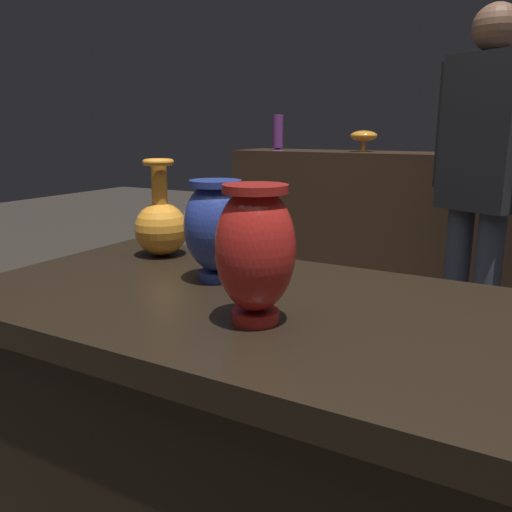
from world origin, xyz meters
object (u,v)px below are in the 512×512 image
at_px(vase_tall_behind, 161,224).
at_px(vase_centerpiece, 255,249).
at_px(shelf_vase_center, 454,137).
at_px(visitor_center_back, 481,174).
at_px(vase_left_accent, 216,226).
at_px(shelf_vase_far_left, 278,133).
at_px(shelf_vase_left, 364,136).

bearing_deg(vase_tall_behind, vase_centerpiece, -34.03).
height_order(shelf_vase_center, visitor_center_back, visitor_center_back).
bearing_deg(visitor_center_back, vase_left_accent, 104.18).
distance_m(vase_tall_behind, visitor_center_back, 1.47).
xyz_separation_m(vase_centerpiece, shelf_vase_far_left, (-1.10, 2.23, 0.17)).
relative_size(vase_tall_behind, shelf_vase_left, 1.56).
relative_size(vase_tall_behind, visitor_center_back, 0.15).
height_order(shelf_vase_far_left, shelf_vase_center, shelf_vase_far_left).
bearing_deg(vase_tall_behind, shelf_vase_far_left, 108.60).
distance_m(vase_left_accent, shelf_vase_far_left, 2.24).
height_order(vase_centerpiece, shelf_vase_left, shelf_vase_left).
bearing_deg(shelf_vase_center, vase_tall_behind, -101.51).
xyz_separation_m(vase_tall_behind, shelf_vase_center, (0.39, 1.92, 0.20)).
xyz_separation_m(vase_left_accent, shelf_vase_left, (-0.38, 2.14, 0.16)).
height_order(vase_centerpiece, visitor_center_back, visitor_center_back).
height_order(shelf_vase_left, visitor_center_back, visitor_center_back).
bearing_deg(shelf_vase_left, visitor_center_back, -42.78).
xyz_separation_m(vase_centerpiece, vase_tall_behind, (-0.45, 0.30, -0.04)).
xyz_separation_m(vase_tall_behind, visitor_center_back, (0.60, 1.34, 0.06)).
distance_m(shelf_vase_left, shelf_vase_far_left, 0.53).
distance_m(vase_centerpiece, shelf_vase_left, 2.40).
xyz_separation_m(vase_centerpiece, shelf_vase_left, (-0.58, 2.32, 0.15)).
relative_size(vase_left_accent, shelf_vase_center, 1.34).
distance_m(vase_left_accent, visitor_center_back, 1.50).
height_order(vase_centerpiece, vase_tall_behind, vase_tall_behind).
height_order(vase_tall_behind, shelf_vase_left, shelf_vase_left).
bearing_deg(shelf_vase_far_left, vase_centerpiece, -63.77).
bearing_deg(vase_tall_behind, shelf_vase_center, 78.49).
bearing_deg(vase_centerpiece, shelf_vase_far_left, 116.23).
xyz_separation_m(shelf_vase_left, visitor_center_back, (0.73, -0.68, -0.14)).
bearing_deg(vase_tall_behind, visitor_center_back, 65.65).
xyz_separation_m(shelf_vase_left, shelf_vase_far_left, (-0.52, -0.09, 0.02)).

